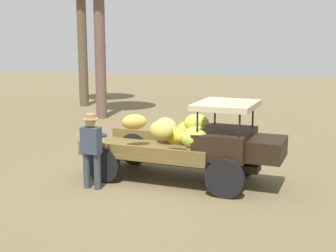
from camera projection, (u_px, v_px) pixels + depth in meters
ground_plane at (156, 180)px, 10.57m from camera, size 60.00×60.00×0.00m
truck at (196, 143)px, 10.31m from camera, size 4.62×2.33×1.85m
farmer at (91, 147)px, 9.82m from camera, size 0.52×0.48×1.63m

